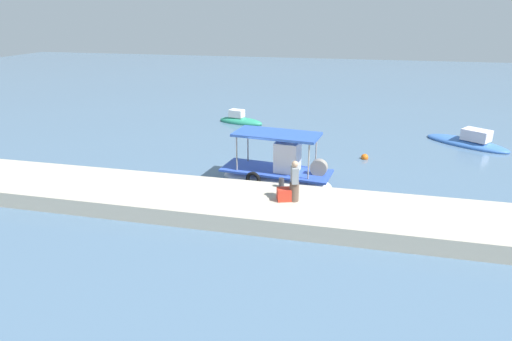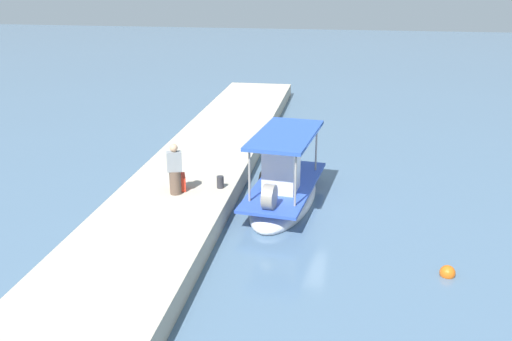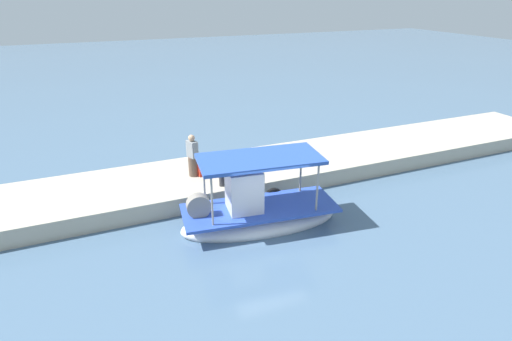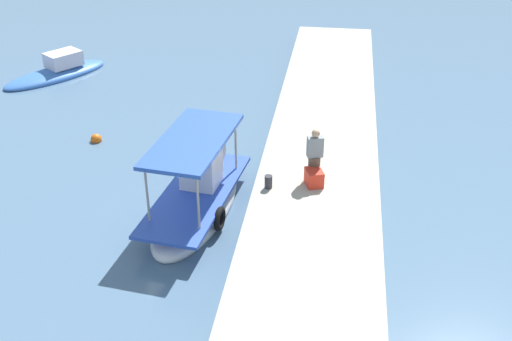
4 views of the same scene
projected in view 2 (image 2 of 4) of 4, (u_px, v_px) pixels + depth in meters
ground_plane at (292, 204)px, 19.84m from camera, size 120.00×120.00×0.00m
dock_quay at (184, 188)px, 20.31m from camera, size 36.00×3.86×0.69m
main_fishing_boat at (284, 191)px, 19.65m from camera, size 5.71×2.59×2.89m
fisherman_near_bollard at (175, 172)px, 18.64m from camera, size 0.48×0.54×1.72m
mooring_bollard at (220, 182)px, 19.34m from camera, size 0.24×0.24×0.41m
cargo_crate at (178, 182)px, 19.18m from camera, size 0.73×0.66×0.51m
marker_buoy at (447, 273)px, 15.20m from camera, size 0.42×0.42×0.42m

